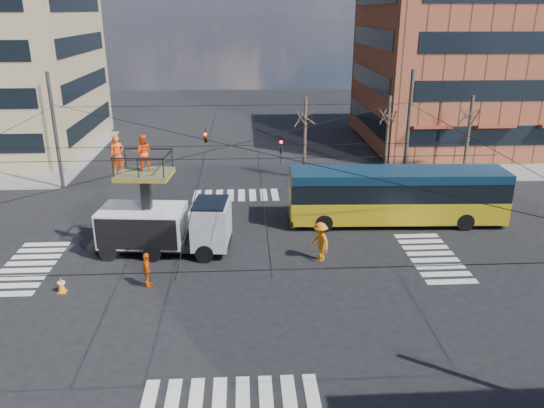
{
  "coord_description": "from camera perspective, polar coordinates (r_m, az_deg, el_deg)",
  "views": [
    {
      "loc": [
        0.54,
        -23.7,
        11.75
      ],
      "look_at": [
        1.97,
        1.8,
        2.35
      ],
      "focal_mm": 35.0,
      "sensor_mm": 36.0,
      "label": 1
    }
  ],
  "objects": [
    {
      "name": "tree_c",
      "position": [
        41.3,
        20.6,
        9.0
      ],
      "size": [
        2.0,
        2.0,
        6.0
      ],
      "color": "#382B21",
      "rests_on": "ground"
    },
    {
      "name": "utility_truck",
      "position": [
        27.27,
        -11.6,
        -1.12
      ],
      "size": [
        7.19,
        3.2,
        6.14
      ],
      "rotation": [
        0.0,
        0.0,
        -0.1
      ],
      "color": "black",
      "rests_on": "ground"
    },
    {
      "name": "city_bus",
      "position": [
        31.3,
        13.26,
        0.97
      ],
      "size": [
        12.41,
        3.07,
        3.2
      ],
      "rotation": [
        0.0,
        0.0,
        -0.04
      ],
      "color": "gold",
      "rests_on": "ground"
    },
    {
      "name": "traffic_cone",
      "position": [
        25.33,
        -21.72,
        -8.07
      ],
      "size": [
        0.36,
        0.36,
        0.73
      ],
      "primitive_type": "cone",
      "color": "orange",
      "rests_on": "ground"
    },
    {
      "name": "building_ne",
      "position": [
        52.49,
        21.55,
        13.66
      ],
      "size": [
        20.06,
        16.06,
        14.0
      ],
      "color": "brown",
      "rests_on": "ground"
    },
    {
      "name": "overhead_network",
      "position": [
        25.24,
        -4.46,
        2.95
      ],
      "size": [
        24.24,
        24.24,
        8.0
      ],
      "color": "#2D2D30",
      "rests_on": "ground"
    },
    {
      "name": "flagger",
      "position": [
        26.25,
        5.21,
        -4.06
      ],
      "size": [
        1.22,
        1.49,
        2.0
      ],
      "primitive_type": "imported",
      "rotation": [
        0.0,
        0.0,
        -1.14
      ],
      "color": "orange",
      "rests_on": "ground"
    },
    {
      "name": "tree_a",
      "position": [
        38.14,
        3.61,
        9.4
      ],
      "size": [
        2.0,
        2.0,
        6.0
      ],
      "color": "#382B21",
      "rests_on": "ground"
    },
    {
      "name": "crosswalks",
      "position": [
        26.45,
        -4.07,
        -6.2
      ],
      "size": [
        22.4,
        22.4,
        0.02
      ],
      "primitive_type": null,
      "color": "silver",
      "rests_on": "ground"
    },
    {
      "name": "worker_ground",
      "position": [
        24.43,
        -13.3,
        -6.94
      ],
      "size": [
        0.64,
        1.04,
        1.66
      ],
      "primitive_type": "imported",
      "rotation": [
        0.0,
        0.0,
        1.83
      ],
      "color": "#E2590E",
      "rests_on": "ground"
    },
    {
      "name": "ground",
      "position": [
        26.46,
        -4.07,
        -6.22
      ],
      "size": [
        120.0,
        120.0,
        0.0
      ],
      "primitive_type": "plane",
      "color": "black",
      "rests_on": "ground"
    },
    {
      "name": "tree_b",
      "position": [
        39.29,
        12.45,
        9.29
      ],
      "size": [
        2.0,
        2.0,
        6.0
      ],
      "color": "#382B21",
      "rests_on": "ground"
    },
    {
      "name": "sidewalk_ne",
      "position": [
        50.53,
        20.88,
        5.49
      ],
      "size": [
        18.0,
        18.0,
        0.12
      ],
      "primitive_type": "cube",
      "color": "slate",
      "rests_on": "ground"
    }
  ]
}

